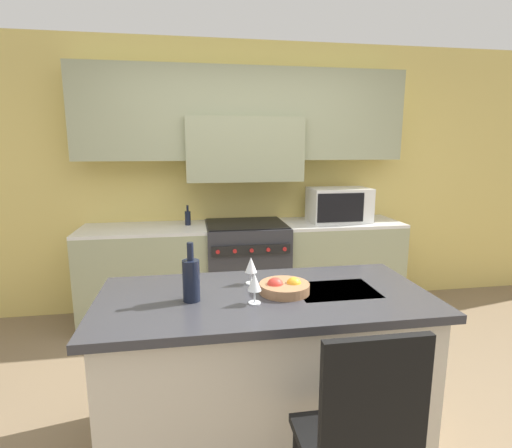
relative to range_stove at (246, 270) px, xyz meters
name	(u,v)px	position (x,y,z in m)	size (l,w,h in m)	color
ground_plane	(284,424)	(0.00, -1.63, -0.48)	(10.00, 10.00, 0.00)	#7A664C
back_cabinetry	(242,156)	(0.00, 0.27, 1.10)	(10.00, 0.46, 2.70)	#DBC166
back_counter	(246,270)	(0.00, 0.02, -0.01)	(3.11, 0.62, 0.93)	gray
range_stove	(246,270)	(0.00, 0.00, 0.00)	(0.77, 0.70, 0.95)	#2D2D33
microwave	(339,205)	(0.94, 0.02, 0.63)	(0.59, 0.38, 0.34)	silver
kitchen_island	(265,367)	(-0.14, -1.72, -0.03)	(1.81, 0.86, 0.89)	beige
island_chair	(360,438)	(0.09, -2.49, 0.11)	(0.42, 0.40, 1.05)	black
wine_bottle	(191,279)	(-0.53, -1.75, 0.53)	(0.09, 0.09, 0.31)	black
wine_glass_near	(254,283)	(-0.21, -1.84, 0.52)	(0.07, 0.07, 0.16)	white
wine_glass_far	(251,266)	(-0.19, -1.54, 0.52)	(0.07, 0.07, 0.16)	white
fruit_bowl	(284,287)	(-0.03, -1.71, 0.44)	(0.28, 0.28, 0.09)	#996B47
oil_bottle_on_counter	(188,218)	(-0.55, 0.08, 0.53)	(0.06, 0.06, 0.19)	black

